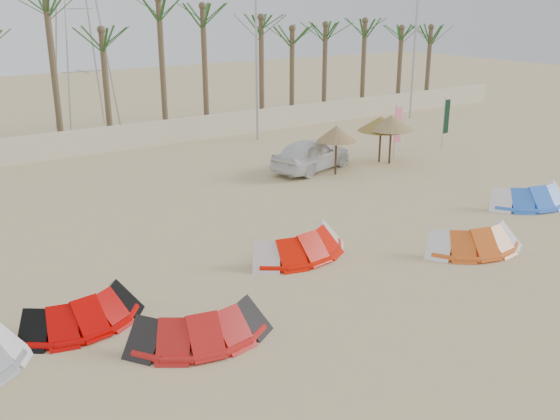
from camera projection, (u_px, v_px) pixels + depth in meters
ground at (419, 326)px, 15.17m from camera, size 120.00×120.00×0.00m
boundary_wall at (106, 139)px, 32.18m from camera, size 60.00×0.30×1.30m
palm_line at (98, 21)px, 31.84m from camera, size 52.00×4.00×7.70m
lamp_c at (257, 34)px, 33.24m from camera, size 1.25×0.14×11.00m
lamp_d at (416, 28)px, 39.64m from camera, size 1.25×0.14×11.00m
pylon at (89, 130)px, 37.61m from camera, size 3.00×3.00×14.00m
kite_red_left at (79, 308)px, 15.17m from camera, size 3.20×1.86×0.90m
kite_red_mid at (194, 322)px, 14.53m from camera, size 3.53×2.10×0.90m
kite_red_right at (295, 241)px, 19.34m from camera, size 3.67×1.92×0.90m
kite_orange at (468, 237)px, 19.70m from camera, size 3.58×2.27×0.90m
kite_blue at (525, 194)px, 24.04m from camera, size 3.75×2.28×0.90m
parasol_left at (337, 133)px, 27.62m from camera, size 1.80×1.80×2.24m
parasol_mid at (391, 122)px, 29.45m from camera, size 2.22×2.22×2.35m
parasol_right at (381, 124)px, 29.79m from camera, size 2.26×2.26×2.24m
flag_pink at (398, 126)px, 30.63m from camera, size 0.45×0.04×2.69m
flag_green at (446, 118)px, 32.57m from camera, size 0.45×0.04×2.74m
car at (311, 154)px, 28.71m from camera, size 4.71×2.96×1.49m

